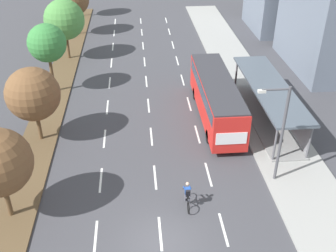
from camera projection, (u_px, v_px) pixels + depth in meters
ground_plane at (161, 242)px, 21.31m from camera, size 140.00×140.00×0.00m
median_strip at (58, 85)px, 37.67m from camera, size 2.60×52.00×0.12m
sidewalk_right at (241, 78)px, 38.93m from camera, size 4.50×52.00×0.15m
lane_divider_left at (109, 94)px, 36.09m from camera, size 0.14×46.39×0.01m
lane_divider_center at (147, 93)px, 36.34m from camera, size 0.14×46.39×0.01m
lane_divider_right at (186, 91)px, 36.60m from camera, size 0.14×46.39×0.01m
bus_shelter at (272, 99)px, 31.28m from camera, size 2.90×12.13×2.86m
bus at (216, 95)px, 31.43m from camera, size 2.54×11.29×3.37m
cyclist at (187, 196)px, 23.26m from camera, size 0.46×1.82×1.71m
median_tree_second at (33, 94)px, 27.80m from camera, size 3.80×3.80×5.56m
median_tree_third at (47, 43)px, 34.09m from camera, size 3.31×3.31×6.17m
median_tree_fourth at (64, 20)px, 41.05m from camera, size 4.15×4.15×6.23m
streetlight at (280, 129)px, 23.68m from camera, size 1.91×0.24×6.50m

